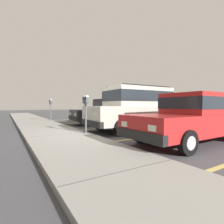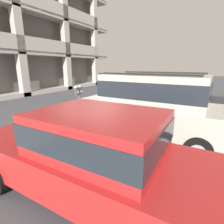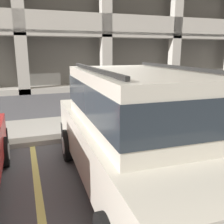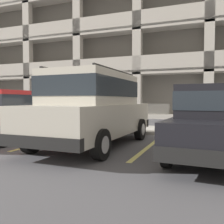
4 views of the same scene
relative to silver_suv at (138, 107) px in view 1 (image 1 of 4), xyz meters
name	(u,v)px [view 1 (image 1 of 4)]	position (x,y,z in m)	size (l,w,h in m)	color
ground_plane	(93,136)	(-0.05, 2.33, -1.14)	(80.00, 80.00, 0.10)	#4C4C51
sidewalk	(59,136)	(-0.05, 3.63, -1.03)	(40.00, 2.20, 0.12)	#9E9B93
parking_stall_lines	(105,128)	(1.46, 0.93, -1.08)	(12.20, 4.80, 0.01)	#DBD16B
silver_suv	(138,107)	(0.00, 0.00, 0.00)	(2.12, 4.83, 2.03)	beige
red_sedan	(194,116)	(-2.95, 0.16, -0.27)	(1.85, 4.48, 1.54)	red
dark_hatchback	(109,111)	(3.14, -0.34, -0.27)	(2.05, 4.59, 1.54)	black
parking_meter_near	(86,105)	(-0.20, 2.68, 0.09)	(0.35, 0.12, 1.42)	#595B60
parking_meter_far	(51,105)	(5.84, 2.64, 0.12)	(0.35, 0.12, 1.46)	#595B60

